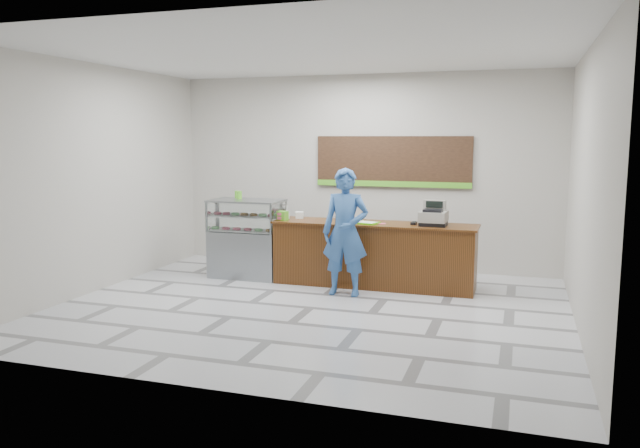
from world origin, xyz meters
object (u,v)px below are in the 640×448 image
(customer, at_px, (345,232))
(cash_register, at_px, (434,216))
(serving_tray, at_px, (365,223))
(sales_counter, at_px, (374,254))
(display_case, at_px, (247,238))

(customer, bearing_deg, cash_register, 26.36)
(serving_tray, distance_m, customer, 0.58)
(sales_counter, bearing_deg, serving_tray, -134.58)
(sales_counter, height_order, serving_tray, serving_tray)
(display_case, height_order, cash_register, cash_register)
(cash_register, distance_m, customer, 1.41)
(serving_tray, bearing_deg, display_case, -167.47)
(sales_counter, xyz_separation_m, cash_register, (0.94, -0.01, 0.66))
(cash_register, xyz_separation_m, customer, (-1.23, -0.65, -0.21))
(cash_register, bearing_deg, customer, -149.11)
(display_case, bearing_deg, customer, -19.01)
(sales_counter, relative_size, cash_register, 7.37)
(cash_register, height_order, customer, customer)
(display_case, relative_size, customer, 0.69)
(customer, bearing_deg, display_case, 159.32)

